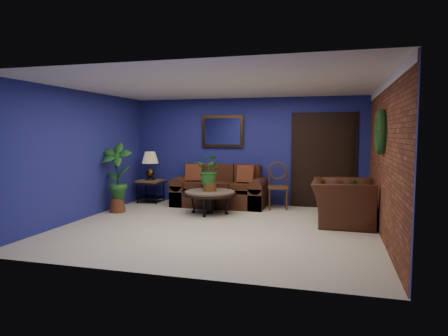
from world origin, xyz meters
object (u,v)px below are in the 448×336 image
(end_table, at_px, (151,185))
(coffee_table, at_px, (210,194))
(table_lamp, at_px, (150,162))
(side_chair, at_px, (278,182))
(armchair, at_px, (343,202))
(sofa, at_px, (220,192))

(end_table, bearing_deg, coffee_table, -27.23)
(end_table, relative_size, table_lamp, 0.92)
(table_lamp, distance_m, side_chair, 3.10)
(side_chair, height_order, armchair, side_chair)
(coffee_table, bearing_deg, table_lamp, 152.77)
(coffee_table, relative_size, side_chair, 1.07)
(sofa, xyz_separation_m, table_lamp, (-1.76, -0.03, 0.66))
(sofa, height_order, armchair, sofa)
(coffee_table, relative_size, table_lamp, 1.68)
(sofa, height_order, coffee_table, sofa)
(table_lamp, bearing_deg, armchair, -15.02)
(table_lamp, relative_size, armchair, 0.52)
(sofa, distance_m, armchair, 2.96)
(side_chair, bearing_deg, table_lamp, 170.75)
(sofa, relative_size, table_lamp, 3.23)
(coffee_table, distance_m, end_table, 2.02)
(coffee_table, bearing_deg, armchair, -5.81)
(coffee_table, distance_m, table_lamp, 2.09)
(table_lamp, distance_m, armchair, 4.64)
(end_table, bearing_deg, side_chair, 1.40)
(sofa, xyz_separation_m, coffee_table, (0.04, -0.95, 0.10))
(coffee_table, bearing_deg, side_chair, 37.95)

